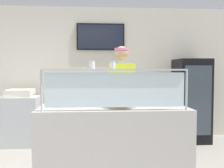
{
  "coord_description": "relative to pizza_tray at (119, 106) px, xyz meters",
  "views": [
    {
      "loc": [
        0.67,
        -2.72,
        1.4
      ],
      "look_at": [
        0.89,
        0.36,
        1.23
      ],
      "focal_mm": 40.63,
      "sensor_mm": 36.0,
      "label": 1
    }
  ],
  "objects": [
    {
      "name": "sneeze_guard",
      "position": [
        -0.07,
        -0.28,
        0.28
      ],
      "size": [
        1.64,
        0.06,
        0.47
      ],
      "color": "#B2B5BC",
      "rests_on": "serving_counter"
    },
    {
      "name": "prep_shelf",
      "position": [
        -1.69,
        1.75,
        -0.51
      ],
      "size": [
        0.7,
        0.55,
        0.91
      ],
      "primitive_type": "cube",
      "color": "#B7BABF",
      "rests_on": "ground"
    },
    {
      "name": "serving_counter",
      "position": [
        -0.07,
        -0.01,
        -0.49
      ],
      "size": [
        1.81,
        0.65,
        0.95
      ],
      "primitive_type": "cube",
      "color": "#BCB7B2",
      "rests_on": "ground"
    },
    {
      "name": "pizza_tray",
      "position": [
        0.0,
        0.0,
        0.0
      ],
      "size": [
        0.44,
        0.44,
        0.04
      ],
      "color": "#9EA0A8",
      "rests_on": "serving_counter"
    },
    {
      "name": "worker_figure",
      "position": [
        0.11,
        0.71,
        0.04
      ],
      "size": [
        0.41,
        0.5,
        1.76
      ],
      "color": "#23232D",
      "rests_on": "ground"
    },
    {
      "name": "pizza_server",
      "position": [
        -0.04,
        -0.02,
        0.02
      ],
      "size": [
        0.09,
        0.28,
        0.01
      ],
      "primitive_type": "cube",
      "rotation": [
        0.0,
        0.0,
        0.06
      ],
      "color": "#ADAFB7",
      "rests_on": "pizza_tray"
    },
    {
      "name": "pizza_box_stack",
      "position": [
        -1.68,
        1.75,
        0.01
      ],
      "size": [
        0.49,
        0.49,
        0.14
      ],
      "color": "silver",
      "rests_on": "prep_shelf"
    },
    {
      "name": "ground_plane",
      "position": [
        -0.07,
        0.66,
        -0.97
      ],
      "size": [
        12.0,
        12.0,
        0.0
      ],
      "primitive_type": "plane",
      "color": "gray",
      "rests_on": "ground"
    },
    {
      "name": "shop_rear_unit",
      "position": [
        -0.07,
        2.24,
        0.4
      ],
      "size": [
        6.21,
        0.13,
        2.7
      ],
      "color": "silver",
      "rests_on": "ground"
    },
    {
      "name": "parmesan_shaker",
      "position": [
        -0.32,
        -0.28,
        0.49
      ],
      "size": [
        0.06,
        0.06,
        0.09
      ],
      "color": "white",
      "rests_on": "sneeze_guard"
    },
    {
      "name": "pepper_flake_shaker",
      "position": [
        -0.1,
        -0.28,
        0.49
      ],
      "size": [
        0.06,
        0.06,
        0.09
      ],
      "color": "white",
      "rests_on": "sneeze_guard"
    },
    {
      "name": "drink_fridge",
      "position": [
        1.61,
        1.8,
        -0.16
      ],
      "size": [
        0.61,
        0.67,
        1.62
      ],
      "color": "black",
      "rests_on": "ground"
    }
  ]
}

